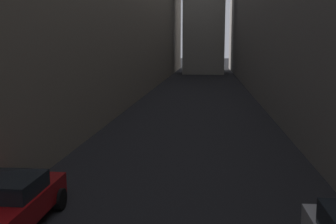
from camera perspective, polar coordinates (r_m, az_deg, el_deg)
name	(u,v)px	position (r m, az deg, el deg)	size (l,w,h in m)	color
ground_plane	(198,99)	(40.06, 4.14, 1.86)	(264.00, 264.00, 0.00)	black
parked_car_left_third	(11,201)	(12.54, -20.80, -11.41)	(1.98, 3.96, 1.48)	maroon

